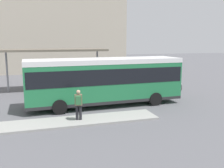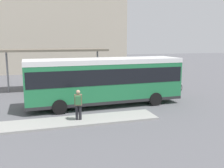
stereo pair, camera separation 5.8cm
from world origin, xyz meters
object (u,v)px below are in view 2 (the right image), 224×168
(pedestrian_waiting, at_px, (78,103))
(bicycle_green, at_px, (166,83))
(bicycle_orange, at_px, (173,85))
(bicycle_black, at_px, (171,84))
(city_bus, at_px, (105,78))
(bicycle_white, at_px, (177,86))

(pedestrian_waiting, bearing_deg, bicycle_green, -39.90)
(bicycle_orange, xyz_separation_m, bicycle_black, (0.14, 0.65, 0.01))
(city_bus, height_order, bicycle_black, city_bus)
(bicycle_white, relative_size, bicycle_black, 0.96)
(bicycle_white, xyz_separation_m, bicycle_green, (-0.11, 1.95, 0.01))
(city_bus, relative_size, bicycle_white, 6.65)
(pedestrian_waiting, height_order, bicycle_white, pedestrian_waiting)
(bicycle_white, bearing_deg, bicycle_green, -174.79)
(bicycle_orange, distance_m, bicycle_green, 1.30)
(bicycle_white, bearing_deg, bicycle_black, -179.87)
(pedestrian_waiting, distance_m, bicycle_orange, 12.10)
(bicycle_black, bearing_deg, pedestrian_waiting, 124.13)
(city_bus, distance_m, bicycle_black, 9.00)
(bicycle_orange, relative_size, bicycle_black, 0.96)
(city_bus, bearing_deg, pedestrian_waiting, -128.33)
(city_bus, relative_size, bicycle_orange, 6.63)
(city_bus, xyz_separation_m, pedestrian_waiting, (-2.33, -3.16, -0.80))
(pedestrian_waiting, xyz_separation_m, bicycle_white, (9.94, 6.34, -0.73))
(pedestrian_waiting, relative_size, bicycle_orange, 1.04)
(bicycle_white, distance_m, bicycle_orange, 0.66)
(city_bus, height_order, bicycle_green, city_bus)
(pedestrian_waiting, xyz_separation_m, bicycle_black, (9.98, 7.65, -0.71))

